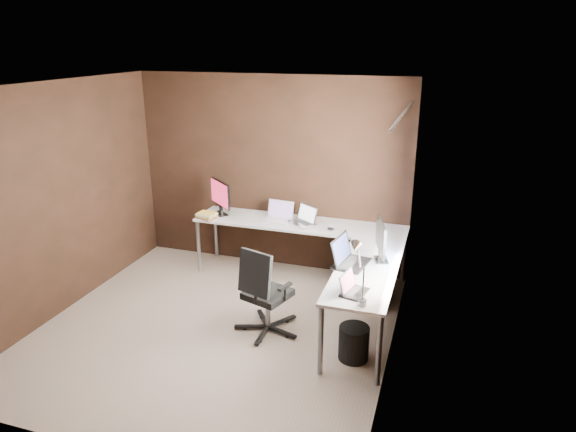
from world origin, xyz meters
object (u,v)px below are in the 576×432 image
at_px(monitor_left, 220,196).
at_px(laptop_black_small, 352,288).
at_px(monitor_right, 381,238).
at_px(wastebasket, 354,343).
at_px(book_stack, 207,215).
at_px(laptop_silver, 304,220).
at_px(laptop_white, 279,216).
at_px(office_chair, 266,307).
at_px(drawer_pedestal, 369,276).
at_px(laptop_black_big, 348,258).
at_px(desk_lamp, 358,265).

height_order(monitor_left, laptop_black_small, monitor_left).
relative_size(monitor_right, wastebasket, 1.52).
height_order(book_stack, wastebasket, book_stack).
bearing_deg(laptop_silver, laptop_white, -151.38).
bearing_deg(laptop_black_small, office_chair, 86.15).
bearing_deg(laptop_black_small, laptop_silver, 41.53).
distance_m(drawer_pedestal, monitor_left, 2.17).
bearing_deg(laptop_black_small, laptop_black_big, 27.01).
bearing_deg(office_chair, drawer_pedestal, 66.45).
bearing_deg(drawer_pedestal, laptop_black_big, -101.58).
bearing_deg(drawer_pedestal, monitor_left, 170.13).
bearing_deg(laptop_black_small, monitor_right, 2.07).
height_order(laptop_silver, desk_lamp, desk_lamp).
xyz_separation_m(laptop_black_small, desk_lamp, (0.07, -0.14, 0.31)).
bearing_deg(monitor_right, wastebasket, 155.32).
height_order(laptop_white, desk_lamp, desk_lamp).
xyz_separation_m(laptop_black_big, laptop_black_small, (0.16, -0.61, -0.02)).
bearing_deg(monitor_right, book_stack, 57.94).
xyz_separation_m(monitor_left, monitor_right, (2.19, -0.86, -0.01)).
distance_m(drawer_pedestal, laptop_white, 1.38).
relative_size(drawer_pedestal, desk_lamp, 1.08).
xyz_separation_m(book_stack, office_chair, (1.22, -1.18, -0.49)).
height_order(monitor_left, laptop_white, monitor_left).
bearing_deg(wastebasket, laptop_black_big, 109.58).
height_order(laptop_white, laptop_silver, laptop_white).
bearing_deg(monitor_left, book_stack, -76.68).
bearing_deg(drawer_pedestal, book_stack, 175.97).
relative_size(monitor_left, book_stack, 1.56).
relative_size(drawer_pedestal, laptop_black_small, 1.92).
bearing_deg(laptop_black_big, monitor_left, 70.58).
distance_m(drawer_pedestal, laptop_black_small, 1.38).
bearing_deg(monitor_left, drawer_pedestal, 30.65).
bearing_deg(office_chair, monitor_left, 146.93).
xyz_separation_m(monitor_left, laptop_black_small, (2.05, -1.65, -0.21)).
distance_m(drawer_pedestal, laptop_silver, 1.07).
height_order(laptop_black_big, wastebasket, laptop_black_big).
height_order(drawer_pedestal, book_stack, book_stack).
relative_size(monitor_left, laptop_black_big, 0.95).
bearing_deg(drawer_pedestal, laptop_silver, 159.35).
xyz_separation_m(laptop_silver, desk_lamp, (0.99, -1.77, 0.30)).
bearing_deg(desk_lamp, laptop_white, 142.91).
bearing_deg(laptop_silver, monitor_left, -145.52).
height_order(laptop_white, wastebasket, laptop_white).
bearing_deg(laptop_white, laptop_black_small, -46.05).
distance_m(book_stack, office_chair, 1.77).
xyz_separation_m(monitor_right, wastebasket, (-0.11, -0.72, -0.81)).
height_order(laptop_white, laptop_black_small, laptop_white).
height_order(desk_lamp, office_chair, desk_lamp).
height_order(laptop_silver, laptop_black_big, laptop_black_big).
bearing_deg(laptop_white, book_stack, -158.79).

